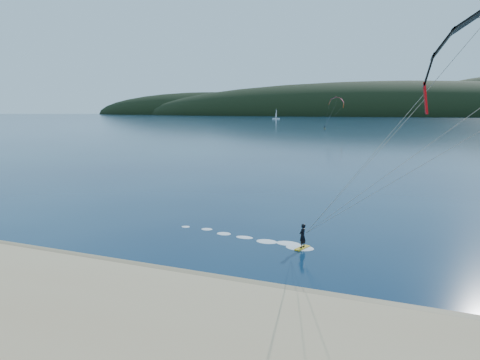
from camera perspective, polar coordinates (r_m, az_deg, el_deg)
The scene contains 5 objects.
ground at distance 21.89m, azimuth -14.81°, elevation -16.85°, with size 1800.00×1800.00×0.00m, color #071B38.
wet_sand at distance 25.28m, azimuth -8.60°, elevation -12.83°, with size 220.00×2.50×0.10m.
headland at distance 761.04m, azimuth 21.13°, elevation 8.08°, with size 1200.00×310.00×140.00m.
kitesurfer_far at distance 216.91m, azimuth 12.79°, elevation 9.79°, with size 10.68×5.11×14.57m.
sailboat at distance 441.90m, azimuth 4.86°, elevation 8.25°, with size 7.46×4.78×10.57m.
Camera 1 is at (12.00, -15.61, 9.58)m, focal length 31.75 mm.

